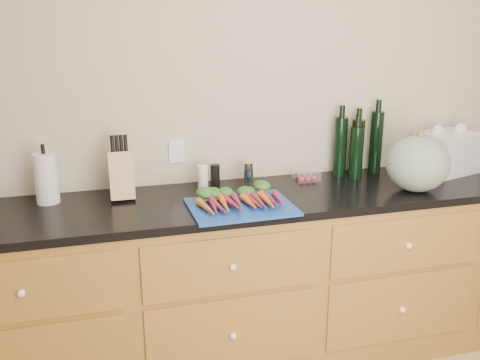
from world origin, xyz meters
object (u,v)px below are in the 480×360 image
object	(u,v)px
cutting_board	(241,207)
squash	(418,164)
tomato_box	(306,175)
paper_towel	(46,178)
knife_block	(121,175)
carrots	(239,199)

from	to	relation	value
cutting_board	squash	xyz separation A→B (m)	(0.94, 0.02, 0.14)
tomato_box	paper_towel	bearing A→B (deg)	-179.57
knife_block	tomato_box	world-z (taller)	knife_block
carrots	tomato_box	xyz separation A→B (m)	(0.46, 0.29, -0.00)
tomato_box	carrots	bearing A→B (deg)	-147.55
paper_towel	tomato_box	size ratio (longest dim) A/B	1.84
squash	cutting_board	bearing A→B (deg)	-178.89
paper_towel	knife_block	world-z (taller)	paper_towel
carrots	knife_block	distance (m)	0.60
squash	tomato_box	world-z (taller)	squash
cutting_board	squash	world-z (taller)	squash
paper_towel	knife_block	xyz separation A→B (m)	(0.35, -0.02, -0.01)
cutting_board	tomato_box	xyz separation A→B (m)	(0.46, 0.33, 0.02)
carrots	knife_block	xyz separation A→B (m)	(-0.53, 0.26, 0.08)
carrots	tomato_box	size ratio (longest dim) A/B	2.85
cutting_board	knife_block	xyz separation A→B (m)	(-0.53, 0.30, 0.11)
squash	paper_towel	world-z (taller)	squash
carrots	paper_towel	size ratio (longest dim) A/B	1.55
cutting_board	knife_block	bearing A→B (deg)	150.53
paper_towel	squash	bearing A→B (deg)	-9.39
knife_block	tomato_box	bearing A→B (deg)	1.73
cutting_board	paper_towel	size ratio (longest dim) A/B	1.98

